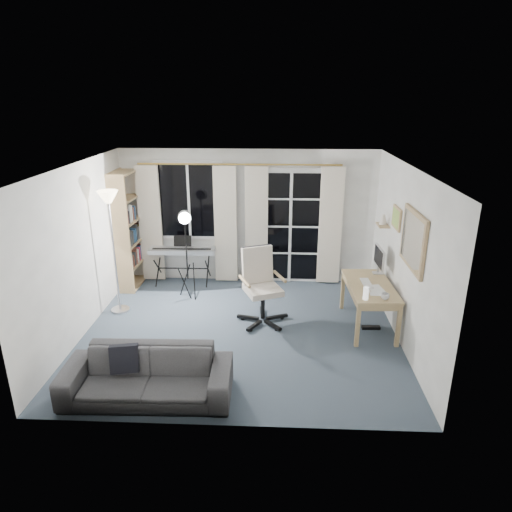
{
  "coord_description": "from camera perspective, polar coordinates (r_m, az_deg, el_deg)",
  "views": [
    {
      "loc": [
        0.5,
        -5.89,
        3.29
      ],
      "look_at": [
        0.21,
        0.35,
        1.06
      ],
      "focal_mm": 32.0,
      "sensor_mm": 36.0,
      "label": 1
    }
  ],
  "objects": [
    {
      "name": "floor",
      "position": [
        6.77,
        -1.96,
        -9.5
      ],
      "size": [
        4.5,
        4.0,
        0.02
      ],
      "primitive_type": "cube",
      "color": "#394553",
      "rests_on": "ground"
    },
    {
      "name": "window",
      "position": [
        8.21,
        -8.36,
        6.89
      ],
      "size": [
        1.2,
        0.08,
        1.4
      ],
      "color": "white",
      "rests_on": "floor"
    },
    {
      "name": "french_door",
      "position": [
        8.18,
        4.3,
        3.57
      ],
      "size": [
        1.32,
        0.09,
        2.11
      ],
      "color": "white",
      "rests_on": "floor"
    },
    {
      "name": "curtains",
      "position": [
        8.1,
        -1.98,
        3.95
      ],
      "size": [
        3.6,
        0.07,
        2.13
      ],
      "color": "gold",
      "rests_on": "floor"
    },
    {
      "name": "bookshelf",
      "position": [
        8.36,
        -15.8,
        2.91
      ],
      "size": [
        0.36,
        0.97,
        2.07
      ],
      "rotation": [
        0.0,
        0.0,
        -0.03
      ],
      "color": "#A48956",
      "rests_on": "floor"
    },
    {
      "name": "torchiere_lamp",
      "position": [
        7.16,
        -17.79,
        4.79
      ],
      "size": [
        0.41,
        0.41,
        1.94
      ],
      "rotation": [
        0.0,
        0.0,
        -0.41
      ],
      "color": "#B2B2B7",
      "rests_on": "floor"
    },
    {
      "name": "keyboard_piano",
      "position": [
        8.21,
        -9.21,
        0.59
      ],
      "size": [
        1.17,
        0.58,
        0.84
      ],
      "rotation": [
        0.0,
        0.0,
        0.02
      ],
      "color": "black",
      "rests_on": "floor"
    },
    {
      "name": "studio_light",
      "position": [
        7.42,
        -8.85,
        3.54
      ],
      "size": [
        0.32,
        0.33,
        1.57
      ],
      "rotation": [
        0.0,
        0.0,
        0.21
      ],
      "color": "black",
      "rests_on": "floor"
    },
    {
      "name": "office_chair",
      "position": [
        6.84,
        0.48,
        -2.84
      ],
      "size": [
        0.79,
        0.77,
        1.14
      ],
      "rotation": [
        0.0,
        0.0,
        0.4
      ],
      "color": "black",
      "rests_on": "floor"
    },
    {
      "name": "desk",
      "position": [
        6.87,
        14.04,
        -4.13
      ],
      "size": [
        0.67,
        1.27,
        0.67
      ],
      "rotation": [
        0.0,
        0.0,
        0.04
      ],
      "color": "tan",
      "rests_on": "floor"
    },
    {
      "name": "monitor",
      "position": [
        7.2,
        15.14,
        -0.23
      ],
      "size": [
        0.16,
        0.48,
        0.42
      ],
      "rotation": [
        0.0,
        0.0,
        0.04
      ],
      "color": "silver",
      "rests_on": "desk"
    },
    {
      "name": "desk_clutter",
      "position": [
        6.69,
        13.9,
        -5.36
      ],
      "size": [
        0.38,
        0.77,
        0.85
      ],
      "rotation": [
        0.0,
        0.0,
        0.04
      ],
      "color": "white",
      "rests_on": "desk"
    },
    {
      "name": "mug",
      "position": [
        6.39,
        15.85,
        -4.8
      ],
      "size": [
        0.11,
        0.09,
        0.11
      ],
      "primitive_type": "imported",
      "rotation": [
        0.0,
        0.0,
        0.04
      ],
      "color": "silver",
      "rests_on": "desk"
    },
    {
      "name": "wall_mirror",
      "position": [
        6.05,
        19.04,
        1.88
      ],
      "size": [
        0.04,
        0.94,
        0.74
      ],
      "color": "#A48956",
      "rests_on": "floor"
    },
    {
      "name": "framed_print",
      "position": [
        6.88,
        17.17,
        4.57
      ],
      "size": [
        0.03,
        0.42,
        0.32
      ],
      "color": "#A48956",
      "rests_on": "floor"
    },
    {
      "name": "wall_shelf",
      "position": [
        7.38,
        15.59,
        4.17
      ],
      "size": [
        0.16,
        0.3,
        0.18
      ],
      "color": "#A48956",
      "rests_on": "floor"
    },
    {
      "name": "sofa",
      "position": [
        5.42,
        -13.55,
        -13.48
      ],
      "size": [
        1.91,
        0.6,
        0.74
      ],
      "rotation": [
        0.0,
        0.0,
        0.02
      ],
      "color": "#29282B",
      "rests_on": "floor"
    }
  ]
}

